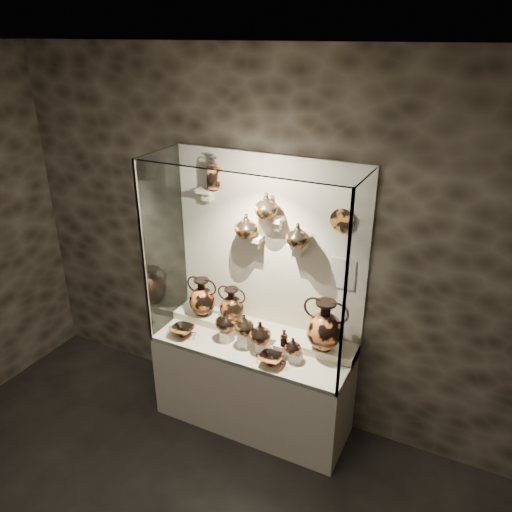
{
  "coord_description": "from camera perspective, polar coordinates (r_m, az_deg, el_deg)",
  "views": [
    {
      "loc": [
        1.61,
        -0.99,
        3.26
      ],
      "look_at": [
        0.02,
        2.21,
        1.65
      ],
      "focal_mm": 35.0,
      "sensor_mm": 36.0,
      "label": 1
    }
  ],
  "objects": [
    {
      "name": "ovoid_vase_b",
      "position": [
        3.92,
        1.17,
        5.81
      ],
      "size": [
        0.21,
        0.21,
        0.2
      ],
      "primitive_type": "imported",
      "rotation": [
        0.0,
        0.0,
        -0.07
      ],
      "color": "#95501A",
      "rests_on": "bracket_cb"
    },
    {
      "name": "jug_b",
      "position": [
        4.17,
        -1.35,
        -7.79
      ],
      "size": [
        0.21,
        0.21,
        0.17
      ],
      "primitive_type": "imported",
      "rotation": [
        0.0,
        0.0,
        0.38
      ],
      "color": "#95501A",
      "rests_on": "pedestal_b"
    },
    {
      "name": "plinth",
      "position": [
        4.57,
        -0.38,
        -14.51
      ],
      "size": [
        1.7,
        0.6,
        0.8
      ],
      "primitive_type": "cube",
      "color": "beige",
      "rests_on": "floor"
    },
    {
      "name": "ovoid_vase_c",
      "position": [
        3.9,
        4.79,
        2.39
      ],
      "size": [
        0.24,
        0.24,
        0.19
      ],
      "primitive_type": "imported",
      "rotation": [
        0.0,
        0.0,
        -0.38
      ],
      "color": "#95501A",
      "rests_on": "bracket_cc"
    },
    {
      "name": "kylix_right",
      "position": [
        4.05,
        1.74,
        -11.68
      ],
      "size": [
        0.28,
        0.25,
        0.1
      ],
      "primitive_type": null,
      "rotation": [
        0.0,
        0.0,
        -0.17
      ],
      "color": "#D26328",
      "rests_on": "front_tier"
    },
    {
      "name": "glass_top",
      "position": [
        3.66,
        -0.47,
        10.62
      ],
      "size": [
        1.7,
        0.6,
        0.01
      ],
      "primitive_type": "cube",
      "color": "white",
      "rests_on": "back_panel"
    },
    {
      "name": "frame_post_right",
      "position": [
        3.42,
        10.06,
        -5.22
      ],
      "size": [
        0.02,
        0.02,
        1.6
      ],
      "primitive_type": "cube",
      "color": "gray",
      "rests_on": "plinth"
    },
    {
      "name": "frame_post_left",
      "position": [
        4.13,
        -12.74,
        -0.05
      ],
      "size": [
        0.02,
        0.02,
        1.6
      ],
      "primitive_type": "cube",
      "color": "gray",
      "rests_on": "plinth"
    },
    {
      "name": "jug_c",
      "position": [
        4.12,
        0.48,
        -8.72
      ],
      "size": [
        0.19,
        0.19,
        0.19
      ],
      "primitive_type": "imported",
      "rotation": [
        0.0,
        0.0,
        -0.05
      ],
      "color": "#D26328",
      "rests_on": "pedestal_c"
    },
    {
      "name": "jug_a",
      "position": [
        4.28,
        -3.5,
        -7.34
      ],
      "size": [
        0.21,
        0.21,
        0.18
      ],
      "primitive_type": "imported",
      "rotation": [
        0.0,
        0.0,
        -0.23
      ],
      "color": "#D26328",
      "rests_on": "pedestal_a"
    },
    {
      "name": "wall_back",
      "position": [
        4.19,
        1.54,
        0.93
      ],
      "size": [
        5.0,
        0.02,
        3.2
      ],
      "primitive_type": "cube",
      "color": "#2B241B",
      "rests_on": "ground"
    },
    {
      "name": "amphora_left",
      "position": [
        4.53,
        -6.15,
        -4.65
      ],
      "size": [
        0.31,
        0.31,
        0.36
      ],
      "primitive_type": null,
      "rotation": [
        0.0,
        0.0,
        -0.08
      ],
      "color": "#D26328",
      "rests_on": "rear_tier"
    },
    {
      "name": "pedestal_a",
      "position": [
        4.33,
        -3.33,
        -9.09
      ],
      "size": [
        0.09,
        0.09,
        0.1
      ],
      "primitive_type": "cube",
      "color": "silver",
      "rests_on": "front_tier"
    },
    {
      "name": "pedestal_d",
      "position": [
        4.14,
        2.8,
        -10.67
      ],
      "size": [
        0.09,
        0.09,
        0.12
      ],
      "primitive_type": "cube",
      "color": "silver",
      "rests_on": "front_tier"
    },
    {
      "name": "back_panel",
      "position": [
        4.19,
        1.51,
        0.9
      ],
      "size": [
        1.7,
        0.03,
        1.6
      ],
      "primitive_type": "cube",
      "color": "beige",
      "rests_on": "plinth"
    },
    {
      "name": "bracket_cb",
      "position": [
        3.97,
        2.41,
        4.23
      ],
      "size": [
        0.1,
        0.12,
        0.04
      ],
      "primitive_type": "cube",
      "color": "beige",
      "rests_on": "back_panel"
    },
    {
      "name": "rear_tier",
      "position": [
        4.43,
        0.63,
        -8.69
      ],
      "size": [
        1.7,
        0.25,
        0.1
      ],
      "primitive_type": "cube",
      "color": "#C1B596",
      "rests_on": "plinth"
    },
    {
      "name": "front_tier",
      "position": [
        4.32,
        -0.4,
        -10.21
      ],
      "size": [
        1.68,
        0.58,
        0.03
      ],
      "primitive_type": "cube",
      "color": "#C1B596",
      "rests_on": "plinth"
    },
    {
      "name": "ovoid_vase_a",
      "position": [
        4.07,
        -1.14,
        3.49
      ],
      "size": [
        0.2,
        0.2,
        0.2
      ],
      "primitive_type": "imported",
      "rotation": [
        0.0,
        0.0,
        0.08
      ],
      "color": "#95501A",
      "rests_on": "bracket_ca"
    },
    {
      "name": "kylix_left",
      "position": [
        4.44,
        -8.39,
        -8.42
      ],
      "size": [
        0.29,
        0.26,
        0.1
      ],
      "primitive_type": null,
      "rotation": [
        0.0,
        0.0,
        -0.15
      ],
      "color": "#95501A",
      "rests_on": "front_tier"
    },
    {
      "name": "lekythos_tall",
      "position": [
        4.12,
        -4.91,
        9.54
      ],
      "size": [
        0.16,
        0.16,
        0.3
      ],
      "primitive_type": null,
      "rotation": [
        0.0,
        0.0,
        -0.35
      ],
      "color": "#D26328",
      "rests_on": "bracket_ul"
    },
    {
      "name": "info_placard",
      "position": [
        4.0,
        9.89,
        -2.0
      ],
      "size": [
        0.19,
        0.01,
        0.26
      ],
      "primitive_type": "cube",
      "color": "beige",
      "rests_on": "back_panel"
    },
    {
      "name": "pedestal_c",
      "position": [
        4.2,
        0.77,
        -10.3
      ],
      "size": [
        0.09,
        0.09,
        0.09
      ],
      "primitive_type": "cube",
      "color": "silver",
      "rests_on": "front_tier"
    },
    {
      "name": "jug_e",
      "position": [
        4.04,
        4.25,
        -10.16
      ],
      "size": [
        0.16,
        0.16,
        0.14
      ],
      "primitive_type": "imported",
      "rotation": [
        0.0,
        0.0,
        -0.28
      ],
      "color": "#D26328",
      "rests_on": "pedestal_e"
    },
    {
      "name": "amphora_right",
      "position": [
        4.06,
        7.87,
        -7.85
      ],
      "size": [
        0.43,
        0.43,
        0.44
      ],
      "primitive_type": null,
      "rotation": [
        0.0,
        0.0,
        -0.28
      ],
      "color": "#D26328",
      "rests_on": "rear_tier"
    },
    {
      "name": "bracket_ul",
      "position": [
        4.22,
        -5.71,
        7.48
      ],
      "size": [
        0.14,
        0.12,
        0.04
      ],
      "primitive_type": "cube",
      "color": "beige",
      "rests_on": "back_panel"
    },
    {
      "name": "glass_left",
      "position": [
        4.34,
        -10.45,
        1.38
      ],
      "size": [
        0.01,
        0.6,
        1.6
      ],
      "primitive_type": "cube",
      "color": "white",
      "rests_on": "plinth"
    },
    {
      "name": "bracket_ca",
      "position": [
        4.12,
        -0.17,
        2.05
      ],
      "size": [
        0.14,
        0.12,
        0.04
      ],
      "primitive_type": "cube",
      "color": "beige",
      "rests_on": "back_panel"
    },
    {
      "name": "pedestal_b",
      "position": [
        4.26,
        -1.32,
        -9.49
      ],
      "size": [
        0.09,
        0.09,
        0.13
      ],
      "primitive_type": "cube",
      "color": "silver",
      "rests_on": "front_tier"
    },
    {
      "name": "glass_right",
      "position": [
        3.66,
        11.49,
        -3.21
      ],
      "size": [
        0.01,
        0.6,
        1.6
      ],
      "primitive_type": "cube",
      "color": "white",
      "rests_on": "plinth"
    },
    {
      "name": "pedestal_e",
      "position": [
        4.11,
        4.62,
        -11.38
      ],
      "size": [
        0.09,
        0.09,
        0.08
      ],
      "primitive_type": "cube",
      "color": "silver",
      "rests_on": "front_tier"
    },
    {
      "name": "glass_front",
      "position": [
        3.69,
        -2.5,
        -2.48
      ],
      "size": [
        1.7,
        0.01,
        1.6
      ],
      "primitive_type": "cube",
      "color": "white",
      "rests_on": "plinth"
    },
    {
      "name": "amphora_mid",
      "position": [
        4.42,
        -2.77,
        -5.57
      ],
      "size": [
        0.33,
        0.33,
        0.33
      ],
      "primitive_type": null,
      "rotation": [
        0.0,
        0.0,
        -0.34
      ],
      "color": "#95501A",
      "rests_on": "rear_tier"
    },
    {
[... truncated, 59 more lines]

